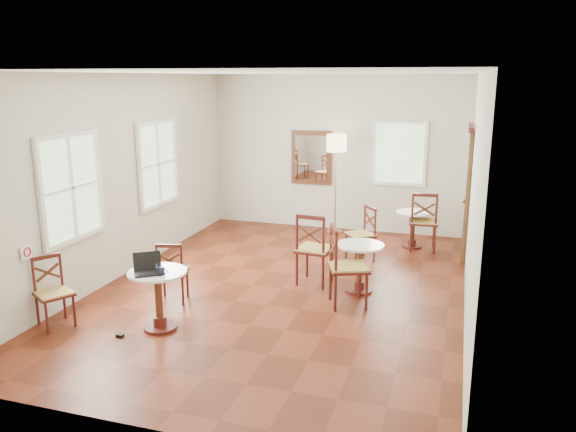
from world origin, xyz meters
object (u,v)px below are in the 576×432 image
object	(u,v)px
chair_mid_a	(314,249)
water_glass	(159,268)
cafe_table_mid	(360,262)
floor_lamp	(336,150)
chair_near_a	(172,272)
mouse	(158,271)
chair_near_b	(53,292)
chair_back_b	(362,234)
laptop	(148,268)
cafe_table_back	(413,225)
navy_mug	(161,271)
chair_mid_b	(346,266)
cafe_table_near	(158,293)
chair_back_a	(423,221)
power_adapter	(120,335)

from	to	relation	value
chair_mid_a	water_glass	size ratio (longest dim) A/B	9.39
cafe_table_mid	floor_lamp	bearing A→B (deg)	108.89
chair_near_a	mouse	world-z (taller)	chair_near_a
chair_near_b	mouse	xyz separation A→B (m)	(1.29, 0.26, 0.32)
cafe_table_mid	water_glass	xyz separation A→B (m)	(-2.01, -1.96, 0.36)
chair_back_b	laptop	size ratio (longest dim) A/B	2.18
chair_back_b	chair_mid_a	bearing A→B (deg)	-59.00
cafe_table_back	navy_mug	xyz separation A→B (m)	(-2.47, -4.40, 0.38)
chair_mid_b	navy_mug	size ratio (longest dim) A/B	9.04
cafe_table_near	cafe_table_mid	world-z (taller)	cafe_table_near
cafe_table_near	laptop	distance (m)	0.35
chair_back_a	mouse	size ratio (longest dim) A/B	12.42
cafe_table_mid	chair_near_b	xyz separation A→B (m)	(-3.32, -2.20, -0.00)
chair_mid_a	laptop	world-z (taller)	chair_mid_a
chair_back_a	chair_back_b	size ratio (longest dim) A/B	1.17
laptop	chair_near_a	bearing A→B (deg)	66.46
power_adapter	water_glass	bearing A→B (deg)	36.96
cafe_table_near	power_adapter	size ratio (longest dim) A/B	8.25
chair_near_a	chair_near_b	xyz separation A→B (m)	(-1.00, -1.09, 0.01)
power_adapter	laptop	bearing A→B (deg)	44.57
navy_mug	water_glass	world-z (taller)	water_glass
chair_mid_b	cafe_table_near	bearing A→B (deg)	103.02
floor_lamp	power_adapter	distance (m)	5.60
cafe_table_back	chair_mid_a	bearing A→B (deg)	-117.83
navy_mug	cafe_table_near	bearing A→B (deg)	140.83
chair_back_b	chair_back_a	bearing A→B (deg)	93.41
chair_near_b	chair_back_a	world-z (taller)	chair_back_a
cafe_table_back	chair_back_a	distance (m)	0.26
chair_mid_a	power_adapter	distance (m)	2.97
cafe_table_mid	laptop	world-z (taller)	laptop
cafe_table_near	cafe_table_back	distance (m)	5.03
cafe_table_near	mouse	world-z (taller)	mouse
chair_back_b	mouse	bearing A→B (deg)	-67.46
chair_back_a	navy_mug	xyz separation A→B (m)	(-2.65, -4.27, 0.26)
cafe_table_mid	chair_mid_a	distance (m)	0.71
cafe_table_back	mouse	world-z (taller)	mouse
chair_near_b	navy_mug	xyz separation A→B (m)	(1.37, 0.20, 0.35)
chair_near_b	chair_back_b	size ratio (longest dim) A/B	0.96
cafe_table_mid	navy_mug	world-z (taller)	navy_mug
chair_back_b	water_glass	world-z (taller)	chair_back_b
chair_near_a	chair_mid_a	world-z (taller)	chair_mid_a
chair_mid_b	chair_back_a	size ratio (longest dim) A/B	1.03
cafe_table_near	power_adapter	xyz separation A→B (m)	(-0.34, -0.34, -0.43)
chair_near_a	navy_mug	size ratio (longest dim) A/B	7.14
chair_near_a	power_adapter	world-z (taller)	chair_near_a
chair_back_b	navy_mug	world-z (taller)	chair_back_b
cafe_table_near	mouse	size ratio (longest dim) A/B	8.70
chair_near_b	chair_mid_a	size ratio (longest dim) A/B	0.81
cafe_table_near	cafe_table_mid	size ratio (longest dim) A/B	1.05
chair_near_b	power_adapter	bearing A→B (deg)	-61.50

